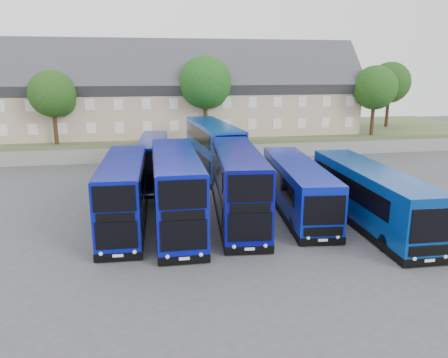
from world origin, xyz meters
TOP-DOWN VIEW (x-y plane):
  - ground at (0.00, 0.00)m, footprint 120.00×120.00m
  - retaining_wall at (0.00, 24.00)m, footprint 70.00×0.40m
  - earth_bank at (0.00, 34.00)m, footprint 80.00×20.00m
  - terrace_row at (-3.00, 30.00)m, footprint 48.00×10.40m
  - dd_front_left at (-6.22, 3.72)m, footprint 2.90×10.88m
  - dd_front_mid at (-3.00, 3.26)m, footprint 2.86×11.83m
  - dd_front_right at (1.04, 3.78)m, footprint 3.80×11.91m
  - dd_rear_left at (-4.14, 14.35)m, footprint 3.00×9.99m
  - dd_rear_right at (1.40, 16.17)m, footprint 3.81×12.50m
  - coach_east_a at (5.48, 4.74)m, footprint 3.95×12.89m
  - coach_east_b at (9.26, 1.57)m, footprint 3.18×13.39m
  - tree_west at (-13.85, 25.10)m, footprint 4.80×4.80m
  - tree_mid at (2.15, 25.60)m, footprint 5.76×5.76m
  - tree_east at (22.15, 25.10)m, footprint 5.12×5.12m
  - tree_far at (28.15, 32.10)m, footprint 5.44×5.44m

SIDE VIEW (x-z plane):
  - ground at x=0.00m, z-range 0.00..0.00m
  - retaining_wall at x=0.00m, z-range 0.00..1.50m
  - earth_bank at x=0.00m, z-range 0.00..2.00m
  - coach_east_a at x=5.48m, z-range -0.03..3.44m
  - coach_east_b at x=9.26m, z-range -0.03..3.61m
  - dd_rear_left at x=-4.14m, z-range -0.04..3.88m
  - dd_front_left at x=-6.22m, z-range -0.04..4.25m
  - dd_front_right at x=1.04m, z-range -0.04..4.62m
  - dd_front_mid at x=-3.00m, z-range -0.04..4.65m
  - dd_rear_right at x=1.40m, z-range -0.04..4.86m
  - terrace_row at x=-3.00m, z-range 1.00..12.20m
  - tree_west at x=-13.85m, z-range 3.23..10.88m
  - tree_east at x=22.15m, z-range 3.31..11.47m
  - tree_far at x=28.15m, z-range 3.39..12.06m
  - tree_mid at x=2.15m, z-range 3.48..12.66m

